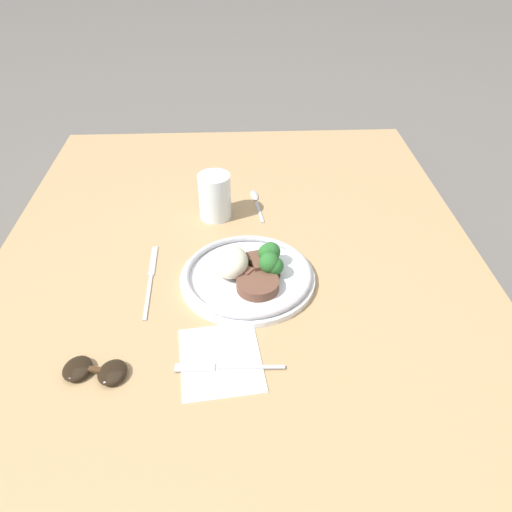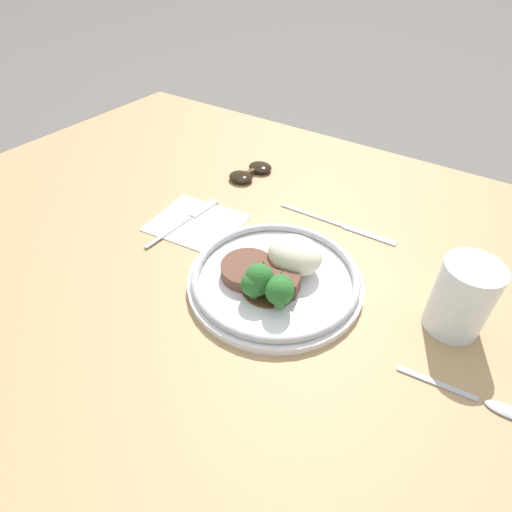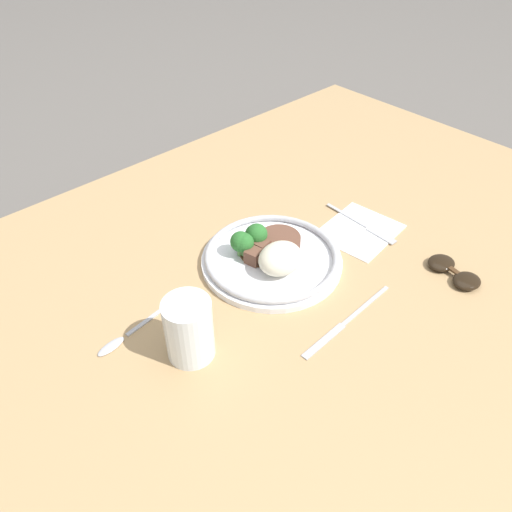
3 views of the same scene
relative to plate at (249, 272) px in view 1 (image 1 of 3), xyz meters
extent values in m
plane|color=#5B5651|center=(-0.02, 0.02, -0.07)|extent=(8.00, 8.00, 0.00)
cube|color=tan|center=(-0.02, 0.02, -0.04)|extent=(1.45, 0.99, 0.05)
cube|color=white|center=(-0.20, 0.05, -0.02)|extent=(0.16, 0.15, 0.00)
cylinder|color=white|center=(0.00, 0.00, -0.01)|extent=(0.26, 0.26, 0.01)
torus|color=#B2B2B7|center=(0.00, 0.00, 0.00)|extent=(0.25, 0.25, 0.01)
ellipsoid|color=beige|center=(0.01, 0.04, 0.02)|extent=(0.08, 0.07, 0.05)
cylinder|color=brown|center=(-0.04, -0.02, 0.00)|extent=(0.08, 0.08, 0.02)
cylinder|color=#51331E|center=(0.00, -0.02, -0.01)|extent=(0.08, 0.08, 0.00)
cube|color=brown|center=(0.00, -0.02, 0.01)|extent=(0.03, 0.03, 0.03)
cube|color=brown|center=(-0.01, 0.00, 0.00)|extent=(0.03, 0.03, 0.02)
cube|color=brown|center=(0.00, -0.02, 0.00)|extent=(0.03, 0.03, 0.02)
cube|color=brown|center=(0.03, -0.01, 0.01)|extent=(0.03, 0.03, 0.03)
cylinder|color=#568442|center=(0.03, -0.04, 0.00)|extent=(0.01, 0.01, 0.02)
sphere|color=#286628|center=(0.03, -0.04, 0.02)|extent=(0.04, 0.04, 0.04)
cylinder|color=#568442|center=(0.00, -0.04, 0.00)|extent=(0.01, 0.01, 0.01)
sphere|color=#286628|center=(0.00, -0.04, 0.02)|extent=(0.03, 0.03, 0.03)
cylinder|color=#568442|center=(0.03, -0.04, 0.00)|extent=(0.01, 0.01, 0.02)
sphere|color=#286628|center=(0.03, -0.04, 0.02)|extent=(0.04, 0.04, 0.04)
cylinder|color=#568442|center=(0.00, -0.04, 0.00)|extent=(0.01, 0.01, 0.02)
sphere|color=#286628|center=(0.00, -0.04, 0.02)|extent=(0.04, 0.04, 0.04)
cylinder|color=#568442|center=(-0.01, -0.05, 0.00)|extent=(0.01, 0.01, 0.01)
sphere|color=#286628|center=(-0.01, -0.05, 0.02)|extent=(0.04, 0.04, 0.04)
cylinder|color=yellow|center=(0.23, 0.07, 0.02)|extent=(0.06, 0.06, 0.07)
cylinder|color=white|center=(0.23, 0.07, 0.03)|extent=(0.07, 0.07, 0.10)
cube|color=#ADADB2|center=(-0.22, 0.00, -0.02)|extent=(0.01, 0.11, 0.00)
cube|color=#ADADB2|center=(-0.21, 0.09, -0.02)|extent=(0.02, 0.06, 0.00)
cube|color=#ADADB2|center=(-0.04, 0.19, -0.02)|extent=(0.13, 0.01, 0.00)
cube|color=#ADADB2|center=(0.07, 0.19, -0.02)|extent=(0.09, 0.01, 0.00)
cube|color=#ADADB2|center=(0.24, -0.03, -0.02)|extent=(0.09, 0.02, 0.00)
ellipsoid|color=#ADADB2|center=(0.32, -0.02, -0.02)|extent=(0.05, 0.02, 0.01)
ellipsoid|color=black|center=(-0.22, 0.22, -0.01)|extent=(0.06, 0.05, 0.02)
ellipsoid|color=black|center=(-0.21, 0.27, -0.01)|extent=(0.06, 0.05, 0.02)
cube|color=#472D19|center=(-0.22, 0.25, -0.01)|extent=(0.01, 0.02, 0.00)
camera|label=1|loc=(-0.74, 0.02, 0.60)|focal=35.00mm
camera|label=2|loc=(0.21, -0.36, 0.40)|focal=28.00mm
camera|label=3|loc=(0.49, 0.49, 0.58)|focal=35.00mm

